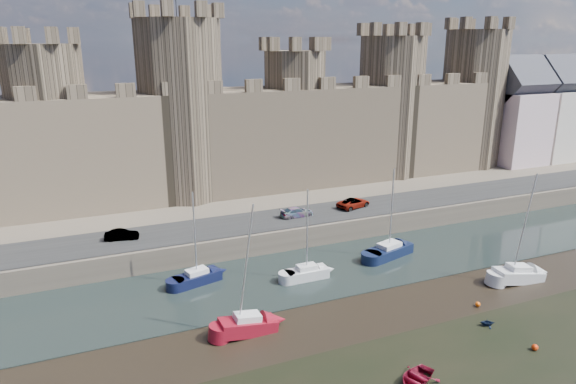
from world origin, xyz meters
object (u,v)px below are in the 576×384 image
at_px(car_1, 122,235).
at_px(car_2, 297,212).
at_px(sailboat_5, 518,274).
at_px(car_3, 353,203).
at_px(sailboat_1, 197,277).
at_px(sailboat_4, 248,324).
at_px(sailboat_2, 307,272).
at_px(sailboat_3, 389,250).

bearing_deg(car_1, car_2, -80.67).
xyz_separation_m(car_1, sailboat_5, (35.47, -19.76, -2.30)).
distance_m(car_3, sailboat_5, 21.36).
height_order(car_1, car_2, car_2).
xyz_separation_m(sailboat_1, sailboat_5, (29.37, -11.60, 0.03)).
distance_m(car_1, car_3, 28.16).
relative_size(car_1, car_2, 0.86).
xyz_separation_m(car_1, car_3, (28.16, 0.17, 0.06)).
distance_m(car_1, sailboat_1, 10.46).
height_order(car_1, sailboat_4, sailboat_4).
bearing_deg(car_3, car_1, 73.49).
relative_size(sailboat_1, sailboat_2, 1.00).
distance_m(sailboat_1, sailboat_2, 10.79).
bearing_deg(sailboat_5, sailboat_3, 135.37).
xyz_separation_m(car_3, sailboat_3, (-1.07, -9.95, -2.36)).
xyz_separation_m(car_2, sailboat_4, (-12.22, -18.15, -2.30)).
xyz_separation_m(car_3, sailboat_4, (-20.25, -18.60, -2.34)).
relative_size(sailboat_2, sailboat_3, 0.93).
bearing_deg(sailboat_3, car_1, 144.39).
relative_size(car_2, sailboat_1, 0.44).
bearing_deg(sailboat_2, car_1, 145.11).
bearing_deg(car_3, sailboat_1, 93.84).
bearing_deg(sailboat_3, sailboat_1, 159.83).
bearing_deg(sailboat_4, sailboat_1, 98.46).
bearing_deg(sailboat_1, car_3, 5.85).
bearing_deg(sailboat_5, sailboat_4, -177.45).
bearing_deg(car_1, car_3, -79.52).
height_order(car_1, car_3, car_3).
height_order(car_2, car_3, car_3).
bearing_deg(sailboat_5, car_1, 156.18).
distance_m(car_1, car_2, 20.13).
relative_size(car_3, sailboat_5, 0.42).
bearing_deg(sailboat_4, sailboat_3, 22.80).
xyz_separation_m(sailboat_3, sailboat_5, (8.39, -9.97, 0.01)).
bearing_deg(car_1, sailboat_4, -146.64).
distance_m(sailboat_4, sailboat_5, 27.60).
xyz_separation_m(sailboat_2, sailboat_4, (-8.50, -7.07, 0.03)).
bearing_deg(sailboat_3, sailboat_4, -171.46).
relative_size(sailboat_1, sailboat_4, 0.84).
height_order(car_1, sailboat_1, sailboat_1).
bearing_deg(car_3, sailboat_4, 115.73).
bearing_deg(sailboat_1, sailboat_5, -36.39).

